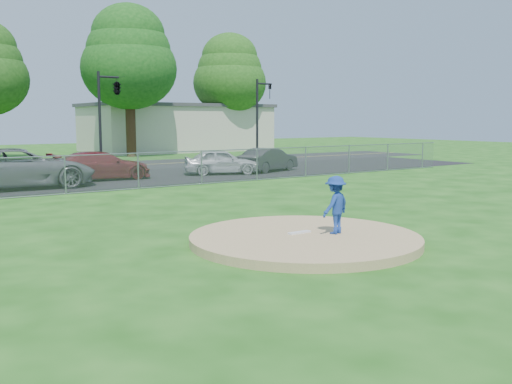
{
  "coord_description": "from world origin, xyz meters",
  "views": [
    {
      "loc": [
        -8.42,
        -10.11,
        2.88
      ],
      "look_at": [
        0.0,
        2.0,
        1.0
      ],
      "focal_mm": 40.0,
      "sensor_mm": 36.0,
      "label": 1
    }
  ],
  "objects_px": {
    "parked_car_charcoal": "(269,160)",
    "traffic_signal_center": "(115,89)",
    "parked_car_pearl": "(221,162)",
    "pitcher": "(335,205)",
    "parked_car_darkred": "(101,166)",
    "tree_right": "(129,57)",
    "parked_car_gray": "(20,168)",
    "tree_far_right": "(230,74)",
    "traffic_signal_right": "(260,112)",
    "commercial_building": "(177,127)"
  },
  "relations": [
    {
      "from": "parked_car_charcoal",
      "to": "traffic_signal_center",
      "type": "bearing_deg",
      "value": 25.19
    },
    {
      "from": "parked_car_pearl",
      "to": "parked_car_charcoal",
      "type": "bearing_deg",
      "value": -70.11
    },
    {
      "from": "traffic_signal_center",
      "to": "parked_car_charcoal",
      "type": "height_order",
      "value": "traffic_signal_center"
    },
    {
      "from": "pitcher",
      "to": "parked_car_darkred",
      "type": "bearing_deg",
      "value": -106.47
    },
    {
      "from": "tree_right",
      "to": "parked_car_gray",
      "type": "bearing_deg",
      "value": -125.24
    },
    {
      "from": "traffic_signal_center",
      "to": "parked_car_pearl",
      "type": "height_order",
      "value": "traffic_signal_center"
    },
    {
      "from": "tree_right",
      "to": "tree_far_right",
      "type": "relative_size",
      "value": 1.08
    },
    {
      "from": "traffic_signal_center",
      "to": "traffic_signal_right",
      "type": "relative_size",
      "value": 1.0
    },
    {
      "from": "parked_car_gray",
      "to": "parked_car_pearl",
      "type": "distance_m",
      "value": 10.18
    },
    {
      "from": "traffic_signal_right",
      "to": "parked_car_gray",
      "type": "relative_size",
      "value": 0.92
    },
    {
      "from": "commercial_building",
      "to": "traffic_signal_center",
      "type": "distance_m",
      "value": 20.17
    },
    {
      "from": "commercial_building",
      "to": "tree_right",
      "type": "relative_size",
      "value": 1.41
    },
    {
      "from": "pitcher",
      "to": "parked_car_pearl",
      "type": "height_order",
      "value": "pitcher"
    },
    {
      "from": "tree_far_right",
      "to": "traffic_signal_center",
      "type": "height_order",
      "value": "tree_far_right"
    },
    {
      "from": "commercial_building",
      "to": "parked_car_gray",
      "type": "bearing_deg",
      "value": -129.58
    },
    {
      "from": "tree_far_right",
      "to": "parked_car_darkred",
      "type": "distance_m",
      "value": 27.37
    },
    {
      "from": "traffic_signal_center",
      "to": "parked_car_gray",
      "type": "height_order",
      "value": "traffic_signal_center"
    },
    {
      "from": "tree_right",
      "to": "parked_car_darkred",
      "type": "xyz_separation_m",
      "value": [
        -8.01,
        -15.63,
        -6.96
      ]
    },
    {
      "from": "tree_far_right",
      "to": "parked_car_pearl",
      "type": "distance_m",
      "value": 24.13
    },
    {
      "from": "parked_car_gray",
      "to": "pitcher",
      "type": "bearing_deg",
      "value": -164.51
    },
    {
      "from": "commercial_building",
      "to": "parked_car_charcoal",
      "type": "bearing_deg",
      "value": -104.41
    },
    {
      "from": "commercial_building",
      "to": "traffic_signal_center",
      "type": "relative_size",
      "value": 2.93
    },
    {
      "from": "traffic_signal_right",
      "to": "parked_car_darkred",
      "type": "relative_size",
      "value": 1.19
    },
    {
      "from": "traffic_signal_right",
      "to": "parked_car_pearl",
      "type": "relative_size",
      "value": 1.43
    },
    {
      "from": "parked_car_gray",
      "to": "tree_right",
      "type": "bearing_deg",
      "value": -33.16
    },
    {
      "from": "commercial_building",
      "to": "traffic_signal_right",
      "type": "relative_size",
      "value": 2.93
    },
    {
      "from": "traffic_signal_center",
      "to": "parked_car_charcoal",
      "type": "distance_m",
      "value": 9.86
    },
    {
      "from": "tree_far_right",
      "to": "parked_car_gray",
      "type": "bearing_deg",
      "value": -139.03
    },
    {
      "from": "parked_car_darkred",
      "to": "parked_car_charcoal",
      "type": "xyz_separation_m",
      "value": [
        9.22,
        -0.91,
        -0.03
      ]
    },
    {
      "from": "tree_far_right",
      "to": "pitcher",
      "type": "bearing_deg",
      "value": -118.69
    },
    {
      "from": "tree_far_right",
      "to": "pitcher",
      "type": "relative_size",
      "value": 7.85
    },
    {
      "from": "commercial_building",
      "to": "parked_car_pearl",
      "type": "relative_size",
      "value": 4.19
    },
    {
      "from": "traffic_signal_right",
      "to": "parked_car_gray",
      "type": "distance_m",
      "value": 18.73
    },
    {
      "from": "pitcher",
      "to": "parked_car_darkred",
      "type": "xyz_separation_m",
      "value": [
        0.3,
        16.66,
        -0.19
      ]
    },
    {
      "from": "commercial_building",
      "to": "parked_car_charcoal",
      "type": "distance_m",
      "value": 23.32
    },
    {
      "from": "parked_car_pearl",
      "to": "commercial_building",
      "type": "bearing_deg",
      "value": 0.55
    },
    {
      "from": "tree_right",
      "to": "traffic_signal_right",
      "type": "distance_m",
      "value": 12.08
    },
    {
      "from": "parked_car_darkred",
      "to": "tree_right",
      "type": "bearing_deg",
      "value": -26.0
    },
    {
      "from": "parked_car_gray",
      "to": "traffic_signal_center",
      "type": "bearing_deg",
      "value": -42.9
    },
    {
      "from": "parked_car_charcoal",
      "to": "traffic_signal_right",
      "type": "bearing_deg",
      "value": -50.08
    },
    {
      "from": "tree_right",
      "to": "parked_car_pearl",
      "type": "distance_m",
      "value": 17.94
    },
    {
      "from": "pitcher",
      "to": "parked_car_charcoal",
      "type": "relative_size",
      "value": 0.35
    },
    {
      "from": "commercial_building",
      "to": "tree_far_right",
      "type": "bearing_deg",
      "value": -36.87
    },
    {
      "from": "commercial_building",
      "to": "parked_car_darkred",
      "type": "bearing_deg",
      "value": -124.76
    },
    {
      "from": "tree_right",
      "to": "tree_far_right",
      "type": "xyz_separation_m",
      "value": [
        11.0,
        3.0,
        -0.59
      ]
    },
    {
      "from": "tree_right",
      "to": "pitcher",
      "type": "height_order",
      "value": "tree_right"
    },
    {
      "from": "traffic_signal_center",
      "to": "parked_car_charcoal",
      "type": "xyz_separation_m",
      "value": [
        6.24,
        -6.54,
        -3.95
      ]
    },
    {
      "from": "pitcher",
      "to": "parked_car_gray",
      "type": "height_order",
      "value": "parked_car_gray"
    },
    {
      "from": "parked_car_pearl",
      "to": "parked_car_charcoal",
      "type": "distance_m",
      "value": 3.01
    },
    {
      "from": "traffic_signal_center",
      "to": "traffic_signal_right",
      "type": "distance_m",
      "value": 10.34
    }
  ]
}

